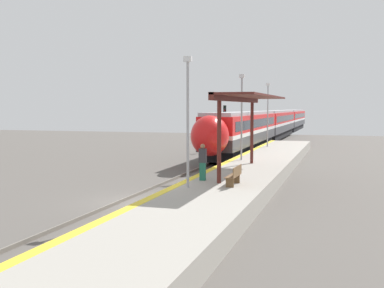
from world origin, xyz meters
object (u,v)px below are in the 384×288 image
at_px(platform_bench, 235,175).
at_px(lamppost_near, 188,113).
at_px(person_waiting, 203,161).
at_px(lamppost_far, 268,111).
at_px(train, 275,123).
at_px(lamppost_mid, 242,112).
at_px(railway_signal, 225,123).

height_order(platform_bench, lamppost_near, lamppost_near).
relative_size(platform_bench, lamppost_near, 0.30).
relative_size(person_waiting, lamppost_far, 0.31).
relative_size(train, platform_bench, 42.16).
bearing_deg(lamppost_mid, lamppost_near, -90.00).
distance_m(railway_signal, lamppost_far, 6.70).
bearing_deg(railway_signal, train, 82.85).
bearing_deg(lamppost_far, lamppost_mid, -90.00).
height_order(train, lamppost_near, lamppost_near).
bearing_deg(lamppost_far, train, 95.98).
height_order(platform_bench, person_waiting, person_waiting).
relative_size(platform_bench, railway_signal, 0.37).
height_order(train, lamppost_mid, lamppost_mid).
xyz_separation_m(platform_bench, lamppost_mid, (-1.88, 10.71, 2.82)).
bearing_deg(lamppost_mid, platform_bench, -80.03).
relative_size(train, person_waiting, 40.71).
relative_size(person_waiting, lamppost_near, 0.31).
bearing_deg(person_waiting, lamppost_far, 90.17).
height_order(platform_bench, railway_signal, railway_signal).
bearing_deg(railway_signal, lamppost_mid, -72.62).
bearing_deg(lamppost_near, railway_signal, 100.21).
relative_size(platform_bench, lamppost_mid, 0.30).
height_order(person_waiting, lamppost_mid, lamppost_mid).
height_order(railway_signal, lamppost_near, lamppost_near).
distance_m(train, lamppost_near, 48.08).
distance_m(railway_signal, lamppost_mid, 16.93).
bearing_deg(lamppost_mid, train, 94.02).
distance_m(platform_bench, lamppost_near, 3.59).
height_order(lamppost_mid, lamppost_far, same).
distance_m(train, lamppost_mid, 36.22).
xyz_separation_m(train, lamppost_far, (2.53, -24.18, 1.85)).
xyz_separation_m(platform_bench, lamppost_far, (-1.88, 22.61, 2.82)).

